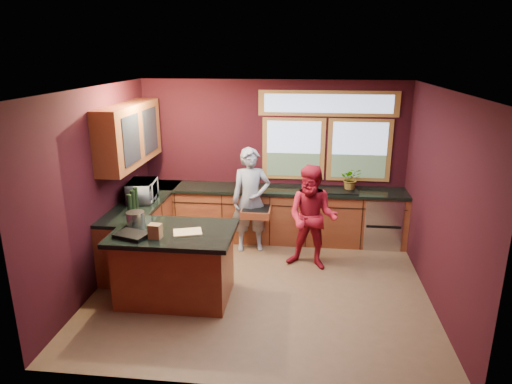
% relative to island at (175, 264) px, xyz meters
% --- Properties ---
extents(floor, '(4.50, 4.50, 0.00)m').
position_rel_island_xyz_m(floor, '(1.09, 0.39, -0.48)').
color(floor, brown).
rests_on(floor, ground).
extents(room_shell, '(4.52, 4.02, 2.71)m').
position_rel_island_xyz_m(room_shell, '(0.50, 0.72, 1.32)').
color(room_shell, black).
rests_on(room_shell, ground).
extents(back_counter, '(4.50, 0.64, 0.93)m').
position_rel_island_xyz_m(back_counter, '(1.29, 2.09, -0.01)').
color(back_counter, maroon).
rests_on(back_counter, floor).
extents(left_counter, '(0.64, 2.30, 0.93)m').
position_rel_island_xyz_m(left_counter, '(-0.86, 1.24, -0.01)').
color(left_counter, maroon).
rests_on(left_counter, floor).
extents(island, '(1.55, 1.05, 0.95)m').
position_rel_island_xyz_m(island, '(0.00, 0.00, 0.00)').
color(island, maroon).
rests_on(island, floor).
extents(person_grey, '(0.69, 0.53, 1.70)m').
position_rel_island_xyz_m(person_grey, '(0.80, 1.64, 0.37)').
color(person_grey, slate).
rests_on(person_grey, floor).
extents(person_red, '(0.90, 0.78, 1.58)m').
position_rel_island_xyz_m(person_red, '(1.78, 1.09, 0.31)').
color(person_red, maroon).
rests_on(person_red, floor).
extents(microwave, '(0.45, 0.61, 0.31)m').
position_rel_island_xyz_m(microwave, '(-0.83, 1.20, 0.61)').
color(microwave, '#999999').
rests_on(microwave, left_counter).
extents(potted_plant, '(0.34, 0.29, 0.37)m').
position_rel_island_xyz_m(potted_plant, '(2.41, 2.14, 0.64)').
color(potted_plant, '#999999').
rests_on(potted_plant, back_counter).
extents(paper_towel, '(0.12, 0.12, 0.28)m').
position_rel_island_xyz_m(paper_towel, '(1.73, 2.09, 0.59)').
color(paper_towel, white).
rests_on(paper_towel, back_counter).
extents(cutting_board, '(0.41, 0.34, 0.02)m').
position_rel_island_xyz_m(cutting_board, '(0.20, -0.05, 0.48)').
color(cutting_board, tan).
rests_on(cutting_board, island).
extents(stock_pot, '(0.24, 0.24, 0.18)m').
position_rel_island_xyz_m(stock_pot, '(-0.55, 0.15, 0.56)').
color(stock_pot, silver).
rests_on(stock_pot, island).
extents(paper_bag, '(0.16, 0.13, 0.18)m').
position_rel_island_xyz_m(paper_bag, '(-0.15, -0.25, 0.56)').
color(paper_bag, brown).
rests_on(paper_bag, island).
extents(black_tray, '(0.47, 0.39, 0.05)m').
position_rel_island_xyz_m(black_tray, '(-0.45, -0.25, 0.49)').
color(black_tray, black).
rests_on(black_tray, island).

